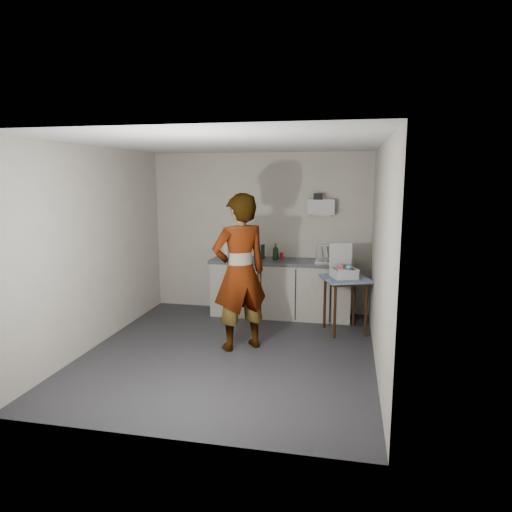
% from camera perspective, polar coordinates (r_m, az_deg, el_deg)
% --- Properties ---
extents(ground, '(4.00, 4.00, 0.00)m').
position_cam_1_polar(ground, '(5.96, -3.28, -11.93)').
color(ground, '#2B2A2F').
rests_on(ground, ground).
extents(wall_back, '(3.60, 0.02, 2.60)m').
position_cam_1_polar(wall_back, '(7.53, 0.50, 2.91)').
color(wall_back, beige).
rests_on(wall_back, ground).
extents(wall_right, '(0.02, 4.00, 2.60)m').
position_cam_1_polar(wall_right, '(5.43, 15.15, -0.12)').
color(wall_right, beige).
rests_on(wall_right, ground).
extents(wall_left, '(0.02, 4.00, 2.60)m').
position_cam_1_polar(wall_left, '(6.31, -19.33, 1.01)').
color(wall_left, beige).
rests_on(wall_left, ground).
extents(ceiling, '(3.60, 4.00, 0.01)m').
position_cam_1_polar(ceiling, '(5.55, -3.55, 13.82)').
color(ceiling, white).
rests_on(ceiling, wall_back).
extents(kitchen_counter, '(2.24, 0.62, 0.91)m').
position_cam_1_polar(kitchen_counter, '(7.34, 3.12, -4.23)').
color(kitchen_counter, black).
rests_on(kitchen_counter, ground).
extents(wall_shelf, '(0.42, 0.18, 0.37)m').
position_cam_1_polar(wall_shelf, '(7.29, 8.16, 6.11)').
color(wall_shelf, white).
rests_on(wall_shelf, ground).
extents(side_table, '(0.79, 0.79, 0.80)m').
position_cam_1_polar(side_table, '(6.62, 11.13, -3.56)').
color(side_table, '#33180B').
rests_on(side_table, ground).
extents(standing_man, '(0.88, 0.83, 2.02)m').
position_cam_1_polar(standing_man, '(5.81, -2.04, -2.08)').
color(standing_man, '#B2A593').
rests_on(standing_man, ground).
extents(soap_bottle, '(0.14, 0.14, 0.26)m').
position_cam_1_polar(soap_bottle, '(7.23, 2.47, 0.53)').
color(soap_bottle, black).
rests_on(soap_bottle, kitchen_counter).
extents(soda_can, '(0.06, 0.06, 0.11)m').
position_cam_1_polar(soda_can, '(7.29, 3.19, 0.01)').
color(soda_can, red).
rests_on(soda_can, kitchen_counter).
extents(dark_bottle, '(0.07, 0.07, 0.23)m').
position_cam_1_polar(dark_bottle, '(7.32, 0.83, 0.54)').
color(dark_bottle, black).
rests_on(dark_bottle, kitchen_counter).
extents(paper_towel, '(0.16, 0.16, 0.28)m').
position_cam_1_polar(paper_towel, '(7.36, -3.85, 0.72)').
color(paper_towel, black).
rests_on(paper_towel, kitchen_counter).
extents(dish_rack, '(0.40, 0.30, 0.28)m').
position_cam_1_polar(dish_rack, '(7.15, 9.01, -0.22)').
color(dish_rack, silver).
rests_on(dish_rack, kitchen_counter).
extents(bakery_box, '(0.43, 0.44, 0.47)m').
position_cam_1_polar(bakery_box, '(6.61, 10.88, -1.73)').
color(bakery_box, white).
rests_on(bakery_box, side_table).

